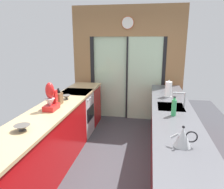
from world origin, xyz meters
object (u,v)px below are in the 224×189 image
object	(u,v)px
mixing_bowl_far	(66,97)
knife_block	(59,98)
stand_mixer	(51,99)
kettle	(183,137)
soap_bottle	(174,107)
mixing_bowl_mid	(22,128)
paper_towel_roll	(168,89)
oven_range	(77,113)

from	to	relation	value
mixing_bowl_far	knife_block	bearing A→B (deg)	-90.01
stand_mixer	kettle	bearing A→B (deg)	-25.38
knife_block	soap_bottle	world-z (taller)	soap_bottle
mixing_bowl_mid	knife_block	xyz separation A→B (m)	(-0.00, 1.08, 0.06)
mixing_bowl_far	knife_block	xyz separation A→B (m)	(-0.00, -0.30, 0.06)
mixing_bowl_far	mixing_bowl_mid	bearing A→B (deg)	-90.00
knife_block	soap_bottle	bearing A→B (deg)	-7.87
paper_towel_roll	mixing_bowl_far	bearing A→B (deg)	-164.90
mixing_bowl_far	soap_bottle	bearing A→B (deg)	-16.97
mixing_bowl_far	knife_block	size ratio (longest dim) A/B	0.62
mixing_bowl_far	kettle	xyz separation A→B (m)	(1.78, -1.45, 0.06)
knife_block	kettle	world-z (taller)	knife_block
knife_block	kettle	distance (m)	2.12
mixing_bowl_mid	soap_bottle	bearing A→B (deg)	25.11
kettle	soap_bottle	size ratio (longest dim) A/B	0.95
paper_towel_roll	kettle	bearing A→B (deg)	-89.93
oven_range	mixing_bowl_mid	distance (m)	2.01
mixing_bowl_mid	knife_block	size ratio (longest dim) A/B	0.72
oven_range	mixing_bowl_far	distance (m)	0.76
mixing_bowl_mid	knife_block	world-z (taller)	knife_block
mixing_bowl_far	paper_towel_roll	xyz separation A→B (m)	(1.78, 0.48, 0.10)
knife_block	paper_towel_roll	bearing A→B (deg)	23.59
stand_mixer	soap_bottle	size ratio (longest dim) A/B	1.53
oven_range	kettle	xyz separation A→B (m)	(1.80, -2.02, 0.56)
oven_range	stand_mixer	bearing A→B (deg)	-89.10
mixing_bowl_mid	paper_towel_roll	size ratio (longest dim) A/B	0.61
oven_range	stand_mixer	world-z (taller)	stand_mixer
mixing_bowl_mid	mixing_bowl_far	bearing A→B (deg)	90.00
oven_range	paper_towel_roll	distance (m)	1.90
mixing_bowl_far	kettle	distance (m)	2.30
stand_mixer	mixing_bowl_far	bearing A→B (deg)	90.00
knife_block	soap_bottle	size ratio (longest dim) A/B	0.96
mixing_bowl_far	soap_bottle	xyz separation A→B (m)	(1.78, -0.54, 0.08)
knife_block	stand_mixer	size ratio (longest dim) A/B	0.63
oven_range	knife_block	world-z (taller)	knife_block
oven_range	soap_bottle	world-z (taller)	soap_bottle
mixing_bowl_mid	mixing_bowl_far	size ratio (longest dim) A/B	1.17
oven_range	mixing_bowl_mid	size ratio (longest dim) A/B	4.86
knife_block	mixing_bowl_far	bearing A→B (deg)	89.99
oven_range	soap_bottle	bearing A→B (deg)	-31.83
mixing_bowl_far	oven_range	bearing A→B (deg)	91.84
mixing_bowl_far	stand_mixer	distance (m)	0.61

